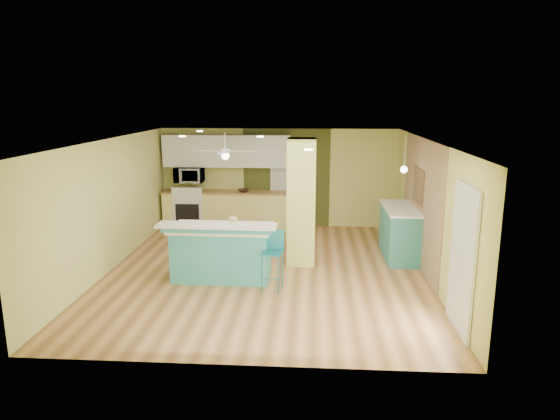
% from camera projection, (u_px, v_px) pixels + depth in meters
% --- Properties ---
extents(floor, '(6.00, 7.00, 0.01)m').
position_uv_depth(floor, '(266.00, 271.00, 9.62)').
color(floor, brown).
rests_on(floor, ground).
extents(ceiling, '(6.00, 7.00, 0.01)m').
position_uv_depth(ceiling, '(265.00, 140.00, 9.06)').
color(ceiling, white).
rests_on(ceiling, wall_back).
extents(wall_back, '(6.00, 0.01, 2.50)m').
position_uv_depth(wall_back, '(279.00, 178.00, 12.75)').
color(wall_back, '#D4D371').
rests_on(wall_back, floor).
extents(wall_front, '(6.00, 0.01, 2.50)m').
position_uv_depth(wall_front, '(238.00, 270.00, 5.93)').
color(wall_front, '#D4D371').
rests_on(wall_front, floor).
extents(wall_left, '(0.01, 7.00, 2.50)m').
position_uv_depth(wall_left, '(110.00, 205.00, 9.53)').
color(wall_left, '#D4D371').
rests_on(wall_left, floor).
extents(wall_right, '(0.01, 7.00, 2.50)m').
position_uv_depth(wall_right, '(429.00, 210.00, 9.15)').
color(wall_right, '#D4D371').
rests_on(wall_right, floor).
extents(wood_panel, '(0.02, 3.40, 2.50)m').
position_uv_depth(wood_panel, '(421.00, 203.00, 9.73)').
color(wood_panel, '#8F7152').
rests_on(wood_panel, floor).
extents(olive_accent, '(2.20, 0.02, 2.50)m').
position_uv_depth(olive_accent, '(286.00, 178.00, 12.72)').
color(olive_accent, '#44491D').
rests_on(olive_accent, floor).
extents(interior_door, '(0.82, 0.05, 2.00)m').
position_uv_depth(interior_door, '(286.00, 188.00, 12.75)').
color(interior_door, silver).
rests_on(interior_door, floor).
extents(french_door, '(0.04, 1.08, 2.10)m').
position_uv_depth(french_door, '(462.00, 259.00, 6.96)').
color(french_door, white).
rests_on(french_door, floor).
extents(column, '(0.55, 0.55, 2.50)m').
position_uv_depth(column, '(301.00, 202.00, 9.79)').
color(column, '#D4DD66').
rests_on(column, floor).
extents(kitchen_run, '(3.25, 0.63, 0.94)m').
position_uv_depth(kitchen_run, '(227.00, 209.00, 12.71)').
color(kitchen_run, '#F0E57D').
rests_on(kitchen_run, floor).
extents(stove, '(0.76, 0.66, 1.08)m').
position_uv_depth(stove, '(190.00, 209.00, 12.77)').
color(stove, white).
rests_on(stove, floor).
extents(upper_cabinets, '(3.20, 0.34, 0.80)m').
position_uv_depth(upper_cabinets, '(227.00, 151.00, 12.50)').
color(upper_cabinets, white).
rests_on(upper_cabinets, wall_back).
extents(microwave, '(0.70, 0.48, 0.39)m').
position_uv_depth(microwave, '(189.00, 175.00, 12.58)').
color(microwave, white).
rests_on(microwave, wall_back).
extents(ceiling_fan, '(1.41, 1.41, 0.61)m').
position_uv_depth(ceiling_fan, '(225.00, 151.00, 11.18)').
color(ceiling_fan, white).
rests_on(ceiling_fan, ceiling).
extents(pendant_lamp, '(0.14, 0.14, 0.69)m').
position_uv_depth(pendant_lamp, '(404.00, 169.00, 9.76)').
color(pendant_lamp, white).
rests_on(pendant_lamp, ceiling).
extents(wall_decor, '(0.03, 0.90, 0.70)m').
position_uv_depth(wall_decor, '(419.00, 186.00, 9.86)').
color(wall_decor, brown).
rests_on(wall_decor, wood_panel).
extents(peninsula, '(2.09, 1.13, 1.12)m').
position_uv_depth(peninsula, '(222.00, 251.00, 9.12)').
color(peninsula, teal).
rests_on(peninsula, floor).
extents(bar_stool, '(0.40, 0.40, 1.05)m').
position_uv_depth(bar_stool, '(273.00, 250.00, 8.55)').
color(bar_stool, teal).
rests_on(bar_stool, floor).
extents(side_counter, '(0.70, 1.65, 1.06)m').
position_uv_depth(side_counter, '(400.00, 232.00, 10.34)').
color(side_counter, teal).
rests_on(side_counter, floor).
extents(fruit_bowl, '(0.32, 0.32, 0.07)m').
position_uv_depth(fruit_bowl, '(243.00, 191.00, 12.52)').
color(fruit_bowl, '#352115').
rests_on(fruit_bowl, kitchen_run).
extents(canister, '(0.16, 0.16, 0.15)m').
position_uv_depth(canister, '(233.00, 222.00, 9.11)').
color(canister, gold).
rests_on(canister, peninsula).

